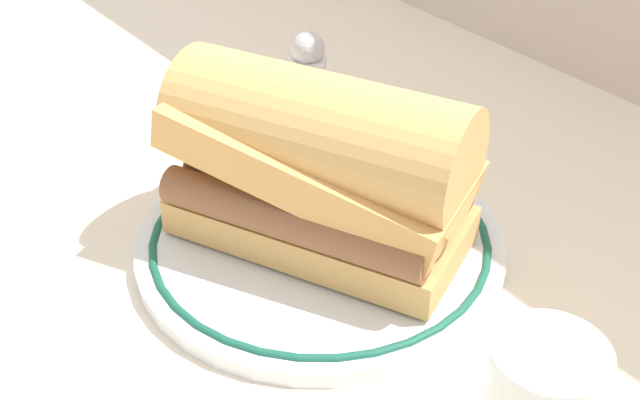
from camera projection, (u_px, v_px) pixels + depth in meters
ground_plane at (264, 246)px, 0.61m from camera, size 1.50×1.50×0.00m
plate at (320, 242)px, 0.60m from camera, size 0.27×0.27×0.01m
sausage_sandwich at (320, 163)px, 0.56m from camera, size 0.23×0.18×0.13m
salt_shaker at (308, 77)px, 0.74m from camera, size 0.03×0.03×0.08m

